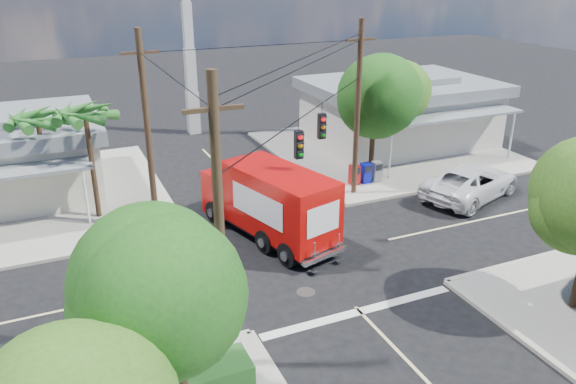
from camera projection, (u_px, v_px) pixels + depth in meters
ground at (307, 257)px, 23.42m from camera, size 120.00×120.00×0.00m
sidewalk_ne at (386, 150)px, 36.66m from camera, size 14.12×14.12×0.14m
sidewalk_nw at (23, 203)px, 28.58m from camera, size 14.12×14.12×0.14m
road_markings at (323, 274)px, 22.17m from camera, size 32.00×32.00×0.01m
building_ne at (400, 110)px, 37.33m from camera, size 11.80×10.20×4.50m
radio_tower at (189, 53)px, 38.42m from camera, size 0.80×0.80×17.00m
tree_sw_front at (175, 297)px, 12.79m from camera, size 3.88×3.78×6.03m
tree_ne_front at (376, 96)px, 30.02m from camera, size 4.21×4.14×6.66m
tree_ne_back at (393, 95)px, 33.07m from camera, size 3.77×3.66×5.82m
palm_nw_front at (85, 116)px, 25.08m from camera, size 3.01×3.08×5.59m
palm_nw_back at (38, 121)px, 25.75m from camera, size 3.01×3.08×5.19m
utility_poles at (256, 144)px, 22.42m from camera, size 12.00×10.68×9.00m
picket_fence at (140, 381)px, 15.52m from camera, size 5.94×0.06×1.00m
vending_boxes at (365, 173)px, 30.83m from camera, size 1.90×0.50×1.10m
delivery_truck at (269, 202)px, 24.59m from camera, size 4.26×7.94×3.30m
parked_car at (471, 182)px, 29.11m from camera, size 6.75×4.74×1.71m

